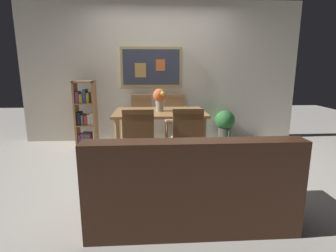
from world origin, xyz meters
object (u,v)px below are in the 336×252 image
object	(u,v)px
leather_couch	(189,188)
bookshelf	(86,116)
dining_chair_near_right	(187,136)
flower_vase	(160,97)
dining_table	(160,117)
potted_ivy	(225,124)
dining_chair_far_left	(142,115)
dining_chair_near_left	(139,137)
dining_chair_far_right	(175,114)

from	to	relation	value
leather_couch	bookshelf	bearing A→B (deg)	120.95
dining_chair_near_right	flower_vase	world-z (taller)	flower_vase
dining_table	flower_vase	world-z (taller)	flower_vase
leather_couch	potted_ivy	world-z (taller)	leather_couch
dining_table	flower_vase	distance (m)	0.31
bookshelf	potted_ivy	distance (m)	2.60
dining_chair_far_left	dining_chair_near_left	world-z (taller)	same
dining_chair_far_left	flower_vase	xyz separation A→B (m)	(0.31, -0.77, 0.41)
dining_table	potted_ivy	distance (m)	1.58
bookshelf	potted_ivy	size ratio (longest dim) A/B	1.96
dining_table	bookshelf	bearing A→B (deg)	152.28
dining_chair_far_right	potted_ivy	size ratio (longest dim) A/B	1.52
bookshelf	dining_chair_far_left	bearing A→B (deg)	5.42
dining_table	potted_ivy	xyz separation A→B (m)	(1.28, 0.87, -0.30)
dining_chair_near_right	dining_chair_far_left	size ratio (longest dim) A/B	1.00
dining_table	potted_ivy	size ratio (longest dim) A/B	2.34
dining_chair_far_right	bookshelf	size ratio (longest dim) A/B	0.78
dining_chair_near_right	leather_couch	xyz separation A→B (m)	(-0.12, -1.04, -0.23)
dining_chair_near_left	potted_ivy	world-z (taller)	dining_chair_near_left
dining_chair_far_right	dining_chair_far_left	distance (m)	0.63
dining_chair_near_right	dining_chair_far_left	xyz separation A→B (m)	(-0.63, 1.57, 0.00)
dining_chair_far_right	bookshelf	distance (m)	1.63
dining_chair_far_left	leather_couch	distance (m)	2.67
dining_table	dining_chair_near_left	world-z (taller)	dining_chair_near_left
bookshelf	flower_vase	xyz separation A→B (m)	(1.30, -0.67, 0.40)
dining_table	dining_chair_near_right	size ratio (longest dim) A/B	1.54
dining_chair_near_left	leather_couch	bearing A→B (deg)	-63.93
dining_chair_far_right	flower_vase	xyz separation A→B (m)	(-0.32, -0.81, 0.41)
dining_chair_near_left	leather_couch	xyz separation A→B (m)	(0.50, -1.02, -0.23)
dining_chair_near_right	leather_couch	size ratio (longest dim) A/B	0.51
dining_chair_near_right	dining_chair_far_left	distance (m)	1.70
dining_table	dining_chair_far_right	bearing A→B (deg)	69.16
dining_chair_far_right	dining_chair_near_right	world-z (taller)	same
dining_chair_near_right	dining_chair_near_left	xyz separation A→B (m)	(-0.61, -0.02, 0.00)
bookshelf	dining_chair_near_right	bearing A→B (deg)	-42.29
dining_chair_near_right	potted_ivy	xyz separation A→B (m)	(0.96, 1.66, -0.20)
dining_chair_near_right	bookshelf	size ratio (longest dim) A/B	0.78
dining_chair_far_left	dining_chair_near_left	xyz separation A→B (m)	(0.02, -1.59, 0.00)
dining_chair_far_left	bookshelf	xyz separation A→B (m)	(-0.99, -0.09, 0.01)
dining_chair_near_right	flower_vase	bearing A→B (deg)	111.74
dining_chair_far_left	leather_couch	size ratio (longest dim) A/B	0.51
dining_chair_far_right	leather_couch	world-z (taller)	dining_chair_far_right
dining_table	leather_couch	bearing A→B (deg)	-83.63
dining_chair_near_right	flower_vase	size ratio (longest dim) A/B	2.62
flower_vase	dining_chair_far_right	bearing A→B (deg)	68.71
flower_vase	dining_table	bearing A→B (deg)	-82.96
leather_couch	potted_ivy	size ratio (longest dim) A/B	3.01
dining_table	bookshelf	world-z (taller)	bookshelf
dining_table	dining_chair_far_left	xyz separation A→B (m)	(-0.31, 0.78, -0.10)
dining_chair_far_right	dining_chair_near_left	distance (m)	1.75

